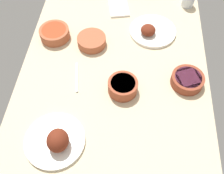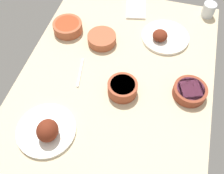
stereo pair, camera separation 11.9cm
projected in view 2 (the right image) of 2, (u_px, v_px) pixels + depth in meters
dining_table at (112, 92)px, 122.10cm from camera, size 140.00×90.00×4.00cm
plate_near_viewer at (164, 37)px, 137.17cm from camera, size 24.75×24.75×6.55cm
plate_center_main at (47, 130)px, 105.84cm from camera, size 24.46×24.46×10.23cm
bowl_cream at (123, 87)px, 117.07cm from camera, size 13.43×13.43×6.12cm
bowl_onions at (190, 91)px, 116.87cm from camera, size 14.94×14.94×4.72cm
bowl_potatoes at (102, 39)px, 135.01cm from camera, size 14.67×14.67×4.65cm
bowl_sauce at (68, 27)px, 139.46cm from camera, size 15.43×15.43×5.28cm
water_tumbler at (209, 10)px, 145.44cm from camera, size 6.93×6.93×7.86cm
folded_napkin at (136, 9)px, 151.08cm from camera, size 18.72×13.99×1.20cm
fork_loose at (80, 72)px, 125.47cm from camera, size 16.73×3.81×0.80cm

